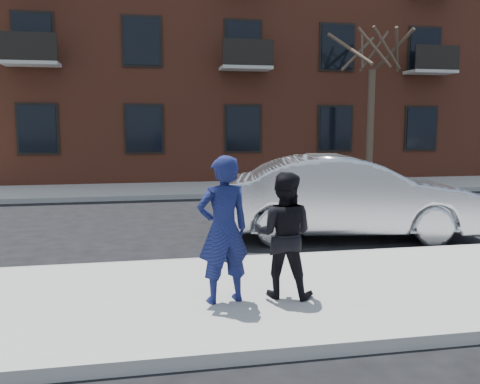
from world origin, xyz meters
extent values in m
plane|color=black|center=(0.00, 0.00, 0.00)|extent=(100.00, 100.00, 0.00)
cube|color=#9B9792|center=(0.00, -0.25, 0.07)|extent=(50.00, 3.50, 0.15)
cube|color=#999691|center=(0.00, 1.55, 0.07)|extent=(50.00, 0.10, 0.15)
cube|color=#9B9792|center=(0.00, 11.25, 0.07)|extent=(50.00, 3.50, 0.15)
cube|color=#999691|center=(0.00, 9.45, 0.07)|extent=(50.00, 0.10, 0.15)
cube|color=brown|center=(2.00, 18.00, 6.00)|extent=(24.00, 10.00, 12.00)
cube|color=black|center=(-7.50, 12.94, 2.20)|extent=(1.30, 0.06, 1.70)
cube|color=black|center=(3.90, 12.94, 2.20)|extent=(1.30, 0.06, 1.70)
cube|color=black|center=(-7.50, 12.94, 5.40)|extent=(1.30, 0.06, 1.70)
cube|color=black|center=(3.90, 12.94, 5.40)|extent=(1.30, 0.06, 1.70)
cylinder|color=#3A2D22|center=(4.50, 11.00, 2.25)|extent=(0.26, 0.26, 4.20)
imported|color=#B7BABF|center=(0.40, 3.20, 0.86)|extent=(5.46, 2.68, 1.72)
imported|color=navy|center=(-2.83, -0.56, 1.07)|extent=(0.74, 0.57, 1.83)
cube|color=black|center=(-2.92, -0.36, 1.46)|extent=(0.10, 0.14, 0.08)
imported|color=black|center=(-2.03, -0.49, 0.95)|extent=(0.96, 0.87, 1.61)
cube|color=black|center=(-2.10, -0.27, 1.24)|extent=(0.10, 0.15, 0.06)
camera|label=1|loc=(-3.78, -6.61, 2.34)|focal=38.00mm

